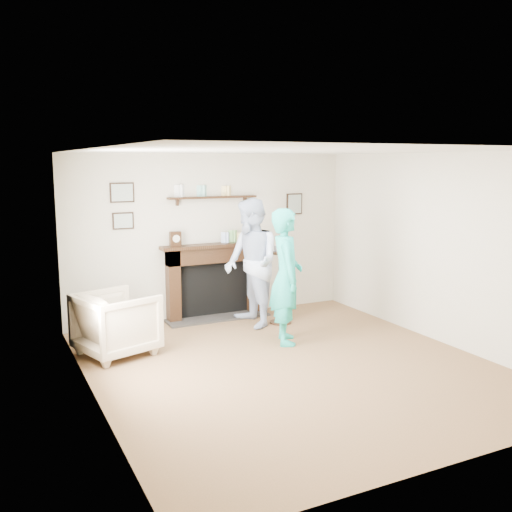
# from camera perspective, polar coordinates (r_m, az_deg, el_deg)

# --- Properties ---
(ground) EXTENTS (5.00, 5.00, 0.00)m
(ground) POSITION_cam_1_polar(r_m,az_deg,el_deg) (6.86, 3.52, -10.90)
(ground) COLOR brown
(ground) RESTS_ON ground
(room_shell) EXTENTS (4.54, 5.02, 2.52)m
(room_shell) POSITION_cam_1_polar(r_m,az_deg,el_deg) (7.08, 0.89, 3.29)
(room_shell) COLOR beige
(room_shell) RESTS_ON ground
(armchair) EXTENTS (1.09, 1.07, 0.79)m
(armchair) POSITION_cam_1_polar(r_m,az_deg,el_deg) (7.44, -13.66, -9.51)
(armchair) COLOR #C3AD91
(armchair) RESTS_ON ground
(man) EXTENTS (0.72, 0.92, 1.87)m
(man) POSITION_cam_1_polar(r_m,az_deg,el_deg) (8.43, -0.46, -6.98)
(man) COLOR #A8B7D2
(man) RESTS_ON ground
(woman) EXTENTS (0.63, 0.76, 1.79)m
(woman) POSITION_cam_1_polar(r_m,az_deg,el_deg) (7.71, 2.97, -8.58)
(woman) COLOR teal
(woman) RESTS_ON ground
(pedestal_table) EXTENTS (0.39, 0.39, 1.25)m
(pedestal_table) POSITION_cam_1_polar(r_m,az_deg,el_deg) (8.40, 2.51, -1.65)
(pedestal_table) COLOR black
(pedestal_table) RESTS_ON ground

